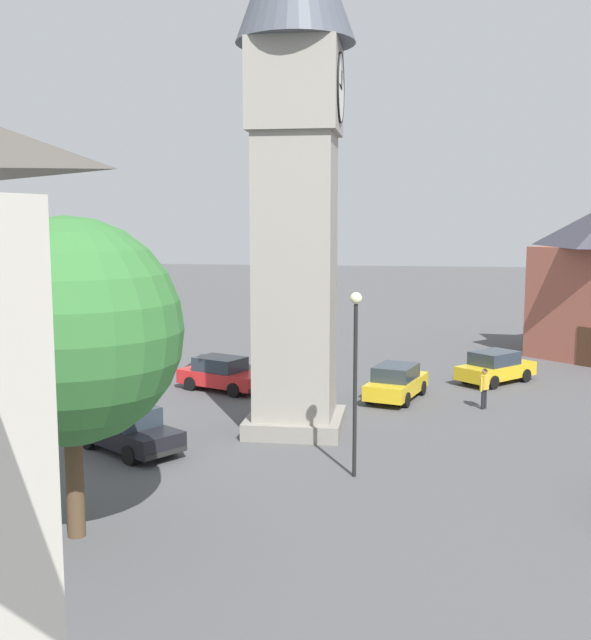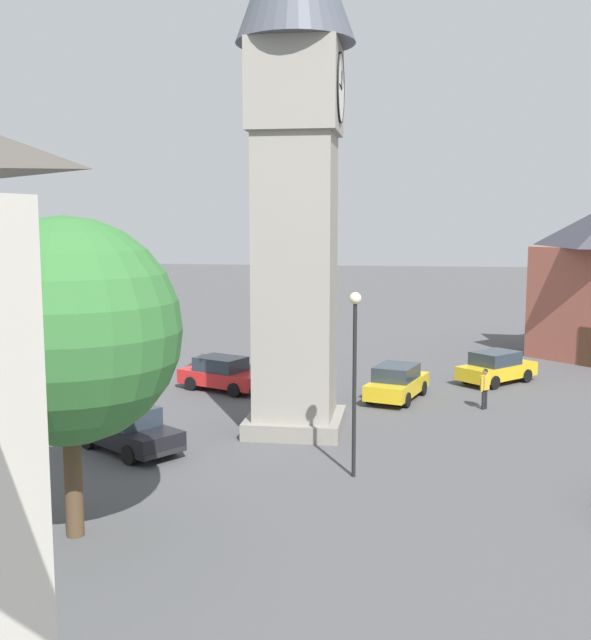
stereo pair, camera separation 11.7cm
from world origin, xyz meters
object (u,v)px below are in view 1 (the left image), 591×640
at_px(car_blue_kerb, 495,367).
at_px(car_black_far, 396,382).
at_px(clock_tower, 296,113).
at_px(car_white_side, 222,374).
at_px(car_silver_kerb, 128,429).
at_px(tree, 69,331).
at_px(lamp_post, 355,356).
at_px(pedestrian, 484,385).

distance_m(car_blue_kerb, car_black_far, 6.16).
height_order(clock_tower, car_white_side, clock_tower).
xyz_separation_m(car_silver_kerb, tree, (6.80, 1.22, 4.35)).
xyz_separation_m(car_blue_kerb, tree, (19.59, -12.28, 4.35)).
xyz_separation_m(car_white_side, lamp_post, (10.83, 6.73, 2.94)).
height_order(clock_tower, car_black_far, clock_tower).
bearing_deg(car_silver_kerb, lamp_post, 79.30).
xyz_separation_m(car_white_side, car_black_far, (0.64, 7.88, 0.00)).
xyz_separation_m(car_blue_kerb, car_white_side, (3.42, -12.52, 0.00)).
bearing_deg(tree, clock_tower, 158.36).
height_order(car_blue_kerb, car_black_far, same).
bearing_deg(car_black_far, car_blue_kerb, 131.18).
distance_m(clock_tower, car_blue_kerb, 16.50).
distance_m(car_blue_kerb, pedestrian, 5.33).
distance_m(car_white_side, car_black_far, 7.90).
bearing_deg(clock_tower, pedestrian, 120.58).
bearing_deg(lamp_post, tree, -50.58).
xyz_separation_m(car_white_side, pedestrian, (1.80, 11.47, 0.25)).
xyz_separation_m(clock_tower, lamp_post, (4.77, 2.49, -7.73)).
xyz_separation_m(clock_tower, car_black_far, (-5.43, 3.63, -10.67)).
bearing_deg(car_silver_kerb, clock_tower, 122.35).
xyz_separation_m(tree, lamp_post, (-5.34, 6.50, -1.41)).
bearing_deg(car_black_far, car_white_side, -94.64).
distance_m(clock_tower, car_white_side, 12.99).
bearing_deg(tree, car_white_side, -179.16).
relative_size(clock_tower, lamp_post, 3.48).
height_order(car_silver_kerb, car_black_far, same).
height_order(car_white_side, car_black_far, same).
xyz_separation_m(car_silver_kerb, car_black_far, (-8.74, 8.85, 0.00)).
distance_m(clock_tower, lamp_post, 9.41).
distance_m(car_white_side, pedestrian, 11.61).
xyz_separation_m(pedestrian, tree, (14.37, -11.23, 4.10)).
relative_size(car_blue_kerb, pedestrian, 2.45).
height_order(car_black_far, tree, tree).
xyz_separation_m(car_black_far, pedestrian, (1.16, 3.59, 0.25)).
relative_size(car_silver_kerb, tree, 0.55).
xyz_separation_m(car_blue_kerb, car_silver_kerb, (12.79, -13.49, 0.00)).
bearing_deg(pedestrian, tree, -38.01).
bearing_deg(car_black_far, pedestrian, 72.11).
relative_size(car_blue_kerb, car_white_side, 0.93).
distance_m(car_blue_kerb, lamp_post, 15.66).
bearing_deg(clock_tower, car_black_far, 146.22).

